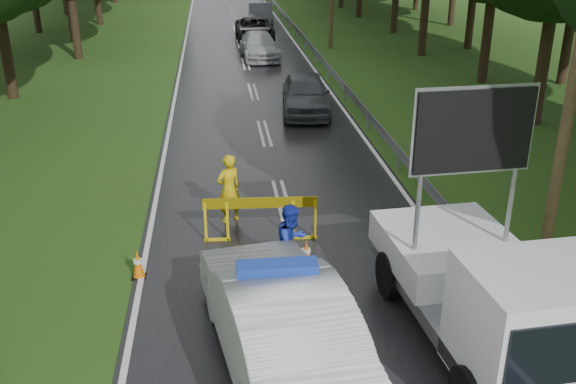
{
  "coord_description": "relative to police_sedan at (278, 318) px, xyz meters",
  "views": [
    {
      "loc": [
        -1.65,
        -9.43,
        6.84
      ],
      "look_at": [
        -0.14,
        3.63,
        1.3
      ],
      "focal_mm": 40.0,
      "sensor_mm": 36.0,
      "label": 1
    }
  ],
  "objects": [
    {
      "name": "ground",
      "position": [
        0.8,
        0.61,
        -0.87
      ],
      "size": [
        160.0,
        160.0,
        0.0
      ],
      "primitive_type": "plane",
      "color": "#284814",
      "rests_on": "ground"
    },
    {
      "name": "road",
      "position": [
        0.8,
        30.61,
        -0.86
      ],
      "size": [
        7.0,
        140.0,
        0.02
      ],
      "primitive_type": "cube",
      "color": "black",
      "rests_on": "ground"
    },
    {
      "name": "guardrail",
      "position": [
        4.5,
        30.27,
        -0.32
      ],
      "size": [
        0.12,
        60.06,
        0.7
      ],
      "color": "gray",
      "rests_on": "ground"
    },
    {
      "name": "police_sedan",
      "position": [
        0.0,
        0.0,
        0.0
      ],
      "size": [
        2.66,
        5.46,
        1.9
      ],
      "rotation": [
        0.0,
        0.0,
        3.31
      ],
      "color": "silver",
      "rests_on": "ground"
    },
    {
      "name": "work_truck",
      "position": [
        3.6,
        -0.16,
        0.3
      ],
      "size": [
        2.75,
        5.54,
        4.29
      ],
      "rotation": [
        0.0,
        0.0,
        0.07
      ],
      "color": "gray",
      "rests_on": "ground"
    },
    {
      "name": "barrier",
      "position": [
        0.05,
        4.49,
        -0.05
      ],
      "size": [
        2.62,
        0.21,
        1.08
      ],
      "rotation": [
        0.0,
        0.0,
        -0.06
      ],
      "color": "#D3BD0B",
      "rests_on": "ground"
    },
    {
      "name": "officer",
      "position": [
        -0.63,
        5.61,
        0.01
      ],
      "size": [
        0.76,
        0.67,
        1.74
      ],
      "primitive_type": "imported",
      "rotation": [
        0.0,
        0.0,
        3.65
      ],
      "color": "gold",
      "rests_on": "ground"
    },
    {
      "name": "civilian",
      "position": [
        0.56,
        2.63,
        -0.02
      ],
      "size": [
        1.03,
        1.03,
        1.69
      ],
      "primitive_type": "imported",
      "rotation": [
        0.0,
        0.0,
        0.78
      ],
      "color": "#1A2EAF",
      "rests_on": "ground"
    },
    {
      "name": "queue_car_first",
      "position": [
        2.6,
        15.12,
        -0.11
      ],
      "size": [
        2.2,
        4.57,
        1.51
      ],
      "primitive_type": "imported",
      "rotation": [
        0.0,
        0.0,
        -0.1
      ],
      "color": "#42464A",
      "rests_on": "ground"
    },
    {
      "name": "queue_car_second",
      "position": [
        1.64,
        26.07,
        -0.18
      ],
      "size": [
        2.11,
        4.78,
        1.36
      ],
      "primitive_type": "imported",
      "rotation": [
        0.0,
        0.0,
        0.04
      ],
      "color": "#A1A4A9",
      "rests_on": "ground"
    },
    {
      "name": "queue_car_third",
      "position": [
        1.78,
        32.07,
        -0.19
      ],
      "size": [
        2.31,
        4.92,
        1.36
      ],
      "primitive_type": "imported",
      "rotation": [
        0.0,
        0.0,
        0.01
      ],
      "color": "black",
      "rests_on": "ground"
    },
    {
      "name": "queue_car_fourth",
      "position": [
        2.62,
        38.07,
        -0.11
      ],
      "size": [
        1.73,
        4.66,
        1.52
      ],
      "primitive_type": "imported",
      "rotation": [
        0.0,
        0.0,
        -0.03
      ],
      "color": "#3C3E43",
      "rests_on": "ground"
    },
    {
      "name": "cone_center",
      "position": [
        1.3,
        0.61,
        -0.55
      ],
      "size": [
        0.31,
        0.31,
        0.66
      ],
      "color": "black",
      "rests_on": "ground"
    },
    {
      "name": "cone_far",
      "position": [
        0.92,
        3.11,
        -0.54
      ],
      "size": [
        0.32,
        0.32,
        0.67
      ],
      "color": "black",
      "rests_on": "ground"
    },
    {
      "name": "cone_left_mid",
      "position": [
        -2.6,
        3.1,
        -0.56
      ],
      "size": [
        0.3,
        0.3,
        0.64
      ],
      "color": "black",
      "rests_on": "ground"
    },
    {
      "name": "cone_right",
      "position": [
        4.3,
        2.11,
        -0.52
      ],
      "size": [
        0.34,
        0.34,
        0.72
      ],
      "color": "black",
      "rests_on": "ground"
    }
  ]
}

